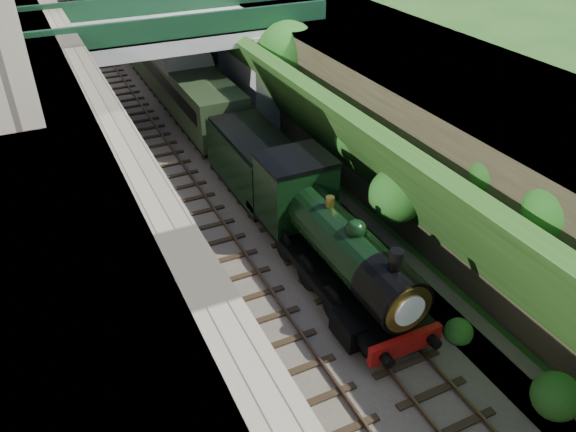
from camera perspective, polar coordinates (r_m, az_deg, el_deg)
The scene contains 14 objects.
ground at distance 17.84m, azimuth 12.51°, elevation -20.53°, with size 160.00×160.00×0.00m, color #1E4714.
trackbed at distance 32.01m, azimuth -9.18°, elevation 6.43°, with size 10.00×90.00×0.20m, color #473F38.
retaining_wall at distance 29.76m, azimuth -20.01°, elevation 9.95°, with size 1.00×90.00×7.00m, color #756B56.
street_plateau_left at distance 29.71m, azimuth -26.65°, elevation 8.36°, with size 6.00×90.00×7.00m, color #262628.
street_plateau_right at distance 34.45m, azimuth 5.97°, elevation 14.05°, with size 8.00×90.00×6.25m, color #262628.
embankment_slope at distance 32.11m, azimuth -0.52°, elevation 12.39°, with size 4.69×90.00×6.42m.
track_left at distance 31.52m, azimuth -12.67°, elevation 5.89°, with size 2.50×90.00×0.20m.
track_right at distance 32.26m, azimuth -7.17°, elevation 7.10°, with size 2.50×90.00×0.20m.
road_bridge at distance 34.38m, azimuth -10.37°, elevation 15.34°, with size 16.00×6.40×7.25m.
tree at distance 32.68m, azimuth 0.12°, elevation 15.99°, with size 3.60×3.80×6.60m.
locomotive at distance 21.20m, azimuth 4.33°, elevation -2.45°, with size 3.10×10.22×3.83m.
tender at distance 27.01m, azimuth -3.41°, elevation 5.22°, with size 2.70×6.00×3.05m.
coach_front at distance 37.91m, azimuth -11.08°, elevation 13.68°, with size 2.90×18.00×3.70m.
coach_middle at distance 55.68m, azimuth -16.85°, elevation 19.01°, with size 2.90×18.00×3.70m.
Camera 1 is at (-7.75, -7.72, 14.10)m, focal length 35.00 mm.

